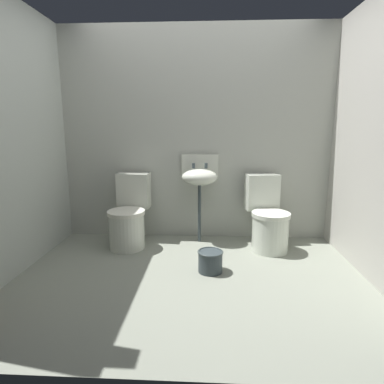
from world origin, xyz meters
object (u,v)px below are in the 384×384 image
at_px(toilet_right, 268,219).
at_px(sink, 200,176).
at_px(toilet_left, 129,217).
at_px(bucket, 210,261).

xyz_separation_m(toilet_right, sink, (-0.74, 0.19, 0.43)).
relative_size(toilet_left, sink, 0.79).
bearing_deg(toilet_left, toilet_right, -176.31).
height_order(toilet_left, bucket, toilet_left).
relative_size(toilet_right, bucket, 3.32).
bearing_deg(bucket, toilet_left, 145.12).
height_order(toilet_left, sink, sink).
height_order(sink, bucket, sink).
xyz_separation_m(sink, bucket, (0.12, -0.81, -0.65)).
distance_m(toilet_right, sink, 0.88).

